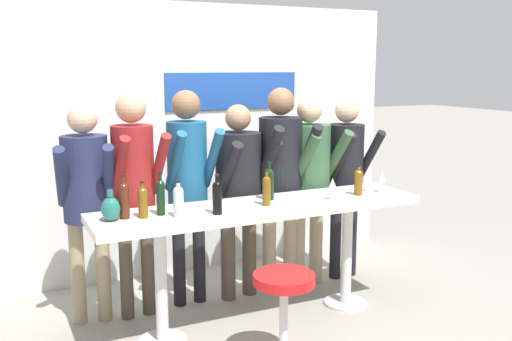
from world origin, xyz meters
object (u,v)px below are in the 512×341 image
at_px(wine_bottle_6, 267,189).
at_px(wine_glass_2, 382,178).
at_px(person_far_left, 86,189).
at_px(wine_glass_1, 367,177).
at_px(person_center, 239,181).
at_px(tasting_table, 261,222).
at_px(person_right, 309,171).
at_px(person_far_right, 346,167).
at_px(wine_bottle_7, 161,196).
at_px(wine_glass_0, 333,184).
at_px(wine_bottle_3, 217,196).
at_px(wine_bottle_2, 178,200).
at_px(person_left, 134,179).
at_px(person_center_left, 188,172).
at_px(person_center_right, 281,167).
at_px(wine_bottle_4, 143,201).
at_px(wine_bottle_1, 358,181).
at_px(wine_bottle_5, 124,199).
at_px(decorative_vase, 111,208).
at_px(wine_bottle_0, 269,182).
at_px(bar_stool, 284,304).

distance_m(wine_bottle_6, wine_glass_2, 1.09).
relative_size(person_far_left, wine_glass_1, 9.84).
bearing_deg(person_center, tasting_table, -102.35).
xyz_separation_m(person_right, person_far_right, (0.42, 0.03, -0.00)).
height_order(wine_bottle_6, wine_bottle_7, wine_bottle_7).
bearing_deg(wine_glass_0, wine_bottle_3, -178.37).
bearing_deg(person_center, wine_glass_2, -36.02).
bearing_deg(wine_bottle_2, wine_bottle_3, -9.29).
bearing_deg(person_right, person_left, 171.00).
height_order(person_center, wine_bottle_7, person_center).
bearing_deg(person_center_left, person_center_right, -6.26).
xyz_separation_m(tasting_table, person_far_left, (-1.21, 0.59, 0.25)).
bearing_deg(person_center_right, person_far_right, 4.86).
distance_m(person_center_right, person_far_right, 0.72).
relative_size(person_far_right, wine_bottle_4, 6.59).
bearing_deg(wine_bottle_7, person_right, 18.56).
bearing_deg(wine_bottle_3, wine_bottle_7, 157.68).
xyz_separation_m(wine_bottle_6, wine_glass_2, (1.09, 0.00, -0.00)).
bearing_deg(person_center, wine_bottle_6, -99.76).
bearing_deg(wine_glass_1, wine_glass_2, -43.42).
bearing_deg(wine_glass_0, person_center_left, 144.26).
xyz_separation_m(person_far_left, wine_bottle_1, (2.08, -0.64, 0.00)).
distance_m(wine_bottle_5, wine_bottle_6, 1.07).
xyz_separation_m(person_left, wine_bottle_5, (-0.19, -0.50, -0.04)).
bearing_deg(person_center_right, wine_bottle_2, -150.57).
distance_m(person_left, wine_bottle_6, 1.05).
relative_size(wine_glass_1, decorative_vase, 0.80).
bearing_deg(wine_bottle_0, wine_glass_2, -9.54).
height_order(person_right, person_far_right, person_right).
relative_size(person_center_left, decorative_vase, 8.31).
distance_m(wine_bottle_5, wine_glass_1, 2.06).
relative_size(tasting_table, wine_bottle_2, 10.01).
height_order(bar_stool, wine_glass_1, wine_glass_1).
relative_size(person_center, person_center_right, 0.93).
bearing_deg(wine_bottle_7, person_left, 97.56).
bearing_deg(wine_glass_0, wine_bottle_6, 174.36).
bearing_deg(wine_bottle_3, person_far_left, 137.90).
distance_m(person_right, wine_bottle_7, 1.62).
bearing_deg(wine_glass_1, person_far_right, 74.15).
distance_m(bar_stool, person_center_left, 1.46).
height_order(person_center_left, person_center_right, person_center_right).
height_order(wine_bottle_0, decorative_vase, wine_bottle_0).
bearing_deg(wine_glass_0, bar_stool, -142.80).
bearing_deg(wine_bottle_2, person_far_left, 127.75).
distance_m(person_far_right, wine_bottle_7, 2.03).
bearing_deg(person_center_right, wine_bottle_5, -160.63).
height_order(wine_bottle_0, wine_glass_1, wine_bottle_0).
distance_m(person_center_left, decorative_vase, 0.96).
height_order(person_far_right, wine_bottle_4, person_far_right).
bearing_deg(wine_glass_0, person_center, 128.94).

